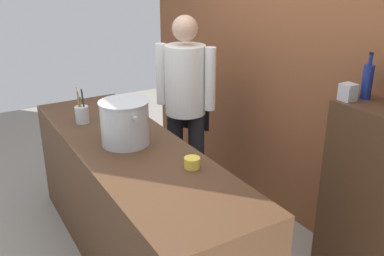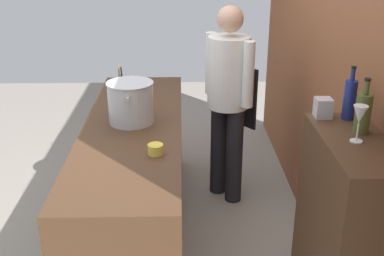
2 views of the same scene
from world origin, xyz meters
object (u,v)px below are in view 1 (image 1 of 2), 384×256
object	(u,v)px
stockpot_large	(125,123)
utensil_crock	(82,114)
spice_tin_silver	(348,92)
wine_bottle_cobalt	(367,81)
chef	(186,99)
butter_jar	(192,163)

from	to	relation	value
stockpot_large	utensil_crock	size ratio (longest dim) A/B	1.39
stockpot_large	spice_tin_silver	size ratio (longest dim) A/B	3.76
wine_bottle_cobalt	spice_tin_silver	xyz separation A→B (m)	(-0.03, -0.13, -0.06)
chef	butter_jar	size ratio (longest dim) A/B	17.09
chef	butter_jar	distance (m)	1.17
chef	wine_bottle_cobalt	bearing A→B (deg)	162.21
utensil_crock	spice_tin_silver	xyz separation A→B (m)	(1.40, 1.25, 0.34)
chef	spice_tin_silver	size ratio (longest dim) A/B	15.85
stockpot_large	butter_jar	bearing A→B (deg)	20.10
chef	spice_tin_silver	bearing A→B (deg)	157.76
utensil_crock	spice_tin_silver	size ratio (longest dim) A/B	2.70
utensil_crock	butter_jar	world-z (taller)	utensil_crock
stockpot_large	wine_bottle_cobalt	xyz separation A→B (m)	(0.89, 1.24, 0.32)
stockpot_large	utensil_crock	bearing A→B (deg)	-166.61
butter_jar	spice_tin_silver	size ratio (longest dim) A/B	0.93
butter_jar	spice_tin_silver	bearing A→B (deg)	71.25
chef	utensil_crock	world-z (taller)	chef
butter_jar	utensil_crock	bearing A→B (deg)	-163.19
butter_jar	wine_bottle_cobalt	xyz separation A→B (m)	(0.34, 1.04, 0.44)
utensil_crock	butter_jar	size ratio (longest dim) A/B	2.91
spice_tin_silver	wine_bottle_cobalt	bearing A→B (deg)	76.50
stockpot_large	spice_tin_silver	bearing A→B (deg)	52.56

